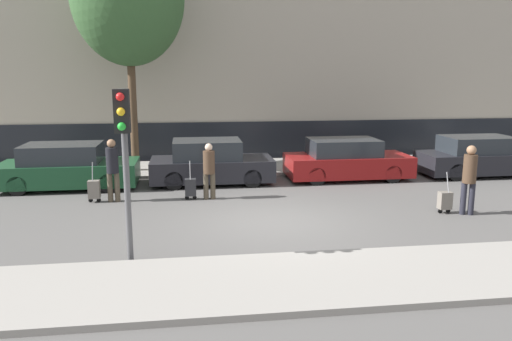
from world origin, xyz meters
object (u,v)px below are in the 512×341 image
(parked_car_1, at_px, (211,163))
(trolley_right, at_px, (445,200))
(parked_car_0, at_px, (67,168))
(traffic_light, at_px, (124,141))
(trolley_center, at_px, (190,187))
(pedestrian_center, at_px, (209,168))
(pedestrian_right, at_px, (469,175))
(parked_car_2, at_px, (346,160))
(parked_car_3, at_px, (480,157))
(pedestrian_left, at_px, (112,166))
(trolley_left, at_px, (94,189))

(parked_car_1, distance_m, trolley_right, 7.45)
(parked_car_0, relative_size, traffic_light, 1.28)
(parked_car_1, bearing_deg, trolley_center, -108.15)
(pedestrian_center, bearing_deg, trolley_right, -21.03)
(parked_car_1, xyz_separation_m, pedestrian_right, (6.46, -4.68, 0.37))
(traffic_light, bearing_deg, parked_car_2, 46.57)
(parked_car_3, relative_size, pedestrian_left, 2.41)
(trolley_center, bearing_deg, traffic_light, -104.18)
(parked_car_0, distance_m, pedestrian_left, 2.63)
(parked_car_1, height_order, parked_car_2, parked_car_1)
(pedestrian_right, distance_m, traffic_light, 8.79)
(parked_car_3, bearing_deg, pedestrian_left, -170.80)
(parked_car_2, xyz_separation_m, pedestrian_right, (1.75, -4.72, 0.39))
(pedestrian_center, bearing_deg, traffic_light, -109.91)
(parked_car_1, bearing_deg, pedestrian_center, -93.90)
(parked_car_2, height_order, trolley_right, parked_car_2)
(parked_car_3, relative_size, trolley_left, 3.72)
(parked_car_2, height_order, trolley_center, parked_car_2)
(parked_car_3, distance_m, trolley_left, 13.24)
(parked_car_3, xyz_separation_m, traffic_light, (-11.56, -6.93, 1.75))
(parked_car_3, height_order, pedestrian_left, pedestrian_left)
(pedestrian_left, height_order, traffic_light, traffic_light)
(parked_car_0, relative_size, trolley_left, 3.67)
(pedestrian_right, bearing_deg, parked_car_3, 75.92)
(trolley_center, bearing_deg, pedestrian_right, -19.69)
(parked_car_0, distance_m, parked_car_1, 4.58)
(parked_car_3, xyz_separation_m, trolley_right, (-3.71, -4.46, -0.32))
(trolley_center, relative_size, traffic_light, 0.34)
(pedestrian_left, relative_size, traffic_light, 0.54)
(parked_car_0, bearing_deg, trolley_left, -59.64)
(trolley_center, height_order, traffic_light, traffic_light)
(parked_car_0, xyz_separation_m, pedestrian_center, (4.43, -2.04, 0.27))
(pedestrian_center, bearing_deg, parked_car_3, 12.30)
(pedestrian_left, relative_size, trolley_left, 1.55)
(pedestrian_center, distance_m, pedestrian_right, 7.08)
(parked_car_1, bearing_deg, parked_car_0, -178.96)
(pedestrian_right, bearing_deg, trolley_left, -174.56)
(pedestrian_center, xyz_separation_m, traffic_light, (-1.77, -4.84, 1.48))
(trolley_center, bearing_deg, trolley_left, 178.41)
(pedestrian_center, relative_size, trolley_right, 1.48)
(parked_car_1, distance_m, parked_car_2, 4.71)
(parked_car_2, distance_m, traffic_light, 9.79)
(pedestrian_left, bearing_deg, parked_car_0, 131.94)
(traffic_light, bearing_deg, pedestrian_center, 69.87)
(parked_car_1, relative_size, trolley_left, 3.44)
(parked_car_2, height_order, parked_car_3, parked_car_3)
(pedestrian_center, height_order, trolley_right, pedestrian_center)
(parked_car_2, relative_size, parked_car_3, 0.97)
(parked_car_2, distance_m, pedestrian_right, 5.05)
(trolley_left, bearing_deg, trolley_right, -14.62)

